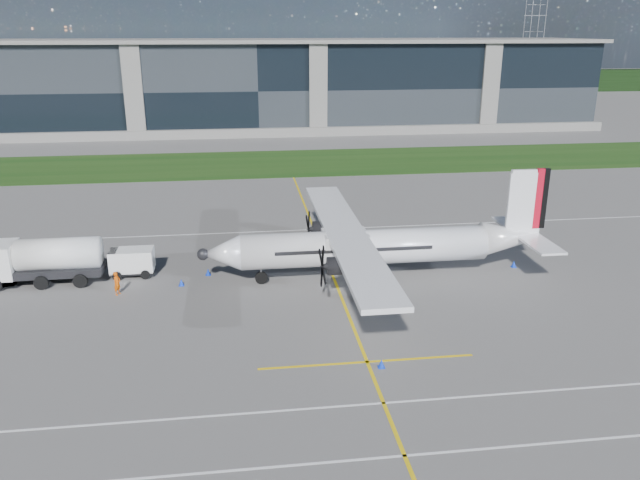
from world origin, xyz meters
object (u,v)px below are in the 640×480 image
at_px(safety_cone_fwd, 181,282).
at_px(safety_cone_nose_stbd, 208,272).
at_px(baggage_tug, 132,262).
at_px(ground_crew_person, 117,282).
at_px(turboprop_aircraft, 378,227).
at_px(safety_cone_stbdwing, 327,223).
at_px(safety_cone_portwing, 381,363).
at_px(pylon_east, 533,37).
at_px(fuel_tanker_truck, 33,262).
at_px(safety_cone_tail, 514,264).

xyz_separation_m(safety_cone_fwd, safety_cone_nose_stbd, (1.81, 1.79, 0.00)).
relative_size(baggage_tug, ground_crew_person, 1.76).
xyz_separation_m(turboprop_aircraft, safety_cone_stbdwing, (-1.79, 13.01, -3.67)).
bearing_deg(baggage_tug, ground_crew_person, -98.12).
bearing_deg(turboprop_aircraft, safety_cone_portwing, -101.03).
distance_m(baggage_tug, safety_cone_nose_stbd, 5.61).
bearing_deg(safety_cone_portwing, ground_crew_person, 142.99).
distance_m(turboprop_aircraft, safety_cone_portwing, 13.33).
relative_size(ground_crew_person, safety_cone_stbdwing, 3.78).
relative_size(pylon_east, safety_cone_fwd, 60.00).
xyz_separation_m(ground_crew_person, safety_cone_fwd, (4.20, 1.02, -0.69)).
xyz_separation_m(fuel_tanker_truck, safety_cone_fwd, (10.42, -1.85, -1.40)).
xyz_separation_m(safety_cone_fwd, safety_cone_stbdwing, (12.28, 12.65, 0.00)).
xyz_separation_m(pylon_east, safety_cone_portwing, (-81.36, -156.66, -14.75)).
bearing_deg(safety_cone_portwing, fuel_tanker_truck, 146.13).
bearing_deg(ground_crew_person, safety_cone_stbdwing, -23.05).
relative_size(fuel_tanker_truck, safety_cone_tail, 17.55).
bearing_deg(ground_crew_person, pylon_east, -6.59).
bearing_deg(ground_crew_person, safety_cone_tail, -59.94).
bearing_deg(baggage_tug, fuel_tanker_truck, -174.38).
relative_size(baggage_tug, safety_cone_tail, 6.67).
distance_m(turboprop_aircraft, ground_crew_person, 18.52).
distance_m(fuel_tanker_truck, safety_cone_nose_stbd, 12.31).
bearing_deg(safety_cone_fwd, fuel_tanker_truck, 169.91).
relative_size(pylon_east, safety_cone_portwing, 60.00).
height_order(baggage_tug, ground_crew_person, baggage_tug).
bearing_deg(safety_cone_tail, safety_cone_portwing, -135.12).
relative_size(baggage_tug, safety_cone_fwd, 6.67).
xyz_separation_m(safety_cone_nose_stbd, safety_cone_stbdwing, (10.47, 10.86, 0.00)).
height_order(safety_cone_tail, safety_cone_stbdwing, same).
height_order(safety_cone_portwing, safety_cone_stbdwing, same).
xyz_separation_m(baggage_tug, safety_cone_stbdwing, (15.98, 10.13, -0.75)).
bearing_deg(pylon_east, safety_cone_tail, -115.37).
distance_m(turboprop_aircraft, safety_cone_stbdwing, 13.63).
relative_size(turboprop_aircraft, safety_cone_stbdwing, 52.22).
relative_size(pylon_east, ground_crew_person, 15.88).
relative_size(ground_crew_person, safety_cone_fwd, 3.78).
relative_size(baggage_tug, safety_cone_stbdwing, 6.67).
xyz_separation_m(pylon_east, baggage_tug, (-96.67, -141.21, -14.00)).
distance_m(pylon_east, baggage_tug, 171.70).
height_order(fuel_tanker_truck, safety_cone_stbdwing, fuel_tanker_truck).
height_order(turboprop_aircraft, safety_cone_stbdwing, turboprop_aircraft).
distance_m(fuel_tanker_truck, safety_cone_portwing, 26.58).
relative_size(pylon_east, safety_cone_stbdwing, 60.00).
bearing_deg(safety_cone_nose_stbd, baggage_tug, 172.45).
bearing_deg(safety_cone_stbdwing, pylon_east, 58.38).
distance_m(fuel_tanker_truck, ground_crew_person, 6.89).
xyz_separation_m(turboprop_aircraft, safety_cone_tail, (10.94, 0.76, -3.67)).
xyz_separation_m(fuel_tanker_truck, safety_cone_tail, (35.43, -1.46, -1.40)).
xyz_separation_m(fuel_tanker_truck, baggage_tug, (6.72, 0.66, -0.64)).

